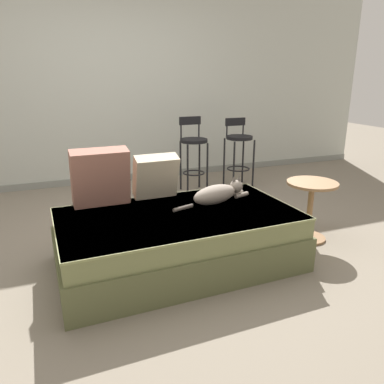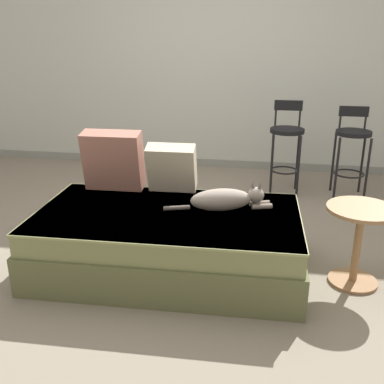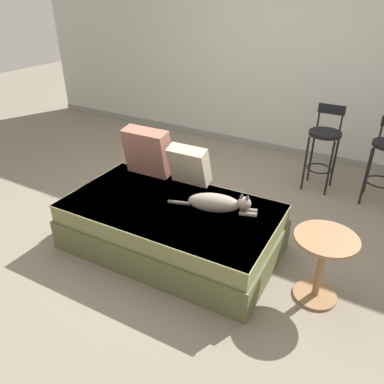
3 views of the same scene
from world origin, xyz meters
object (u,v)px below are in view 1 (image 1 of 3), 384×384
object	(u,v)px
couch	(179,239)
bar_stool_near_window	(193,148)
throw_pillow_corner	(100,177)
throw_pillow_middle	(156,176)
side_table	(311,202)
bar_stool_by_doorway	(239,146)
cat	(218,194)

from	to	relation	value
couch	bar_stool_near_window	world-z (taller)	bar_stool_near_window
throw_pillow_corner	throw_pillow_middle	distance (m)	0.45
throw_pillow_middle	bar_stool_near_window	distance (m)	1.64
throw_pillow_corner	side_table	distance (m)	1.82
throw_pillow_corner	throw_pillow_middle	size ratio (longest dim) A/B	1.21
couch	throw_pillow_middle	world-z (taller)	throw_pillow_middle
bar_stool_by_doorway	side_table	size ratio (longest dim) A/B	1.66
couch	side_table	world-z (taller)	side_table
bar_stool_by_doorway	couch	bearing A→B (deg)	-129.15
bar_stool_near_window	bar_stool_by_doorway	bearing A→B (deg)	-0.08
throw_pillow_middle	side_table	xyz separation A→B (m)	(1.31, -0.37, -0.27)
cat	side_table	bearing A→B (deg)	-5.27
cat	side_table	size ratio (longest dim) A/B	1.37
couch	throw_pillow_corner	xyz separation A→B (m)	(-0.51, 0.39, 0.44)
throw_pillow_middle	bar_stool_by_doorway	distance (m)	2.05
couch	side_table	size ratio (longest dim) A/B	3.41
cat	throw_pillow_middle	bearing A→B (deg)	146.24
throw_pillow_corner	side_table	bearing A→B (deg)	-11.54
couch	bar_stool_by_doorway	bearing A→B (deg)	50.85
cat	side_table	world-z (taller)	cat
throw_pillow_corner	cat	bearing A→B (deg)	-17.45
throw_pillow_middle	couch	bearing A→B (deg)	-82.10
throw_pillow_corner	cat	xyz separation A→B (m)	(0.89, -0.28, -0.16)
couch	bar_stool_by_doorway	distance (m)	2.33
throw_pillow_middle	bar_stool_near_window	xyz separation A→B (m)	(0.88, 1.38, -0.07)
couch	throw_pillow_corner	world-z (taller)	throw_pillow_corner
bar_stool_by_doorway	throw_pillow_middle	bearing A→B (deg)	-137.57
bar_stool_near_window	bar_stool_by_doorway	world-z (taller)	bar_stool_near_window
couch	bar_stool_by_doorway	xyz separation A→B (m)	(1.46, 1.79, 0.32)
cat	couch	bearing A→B (deg)	-163.08
cat	bar_stool_near_window	distance (m)	1.73
throw_pillow_corner	bar_stool_near_window	xyz separation A→B (m)	(1.33, 1.40, -0.11)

